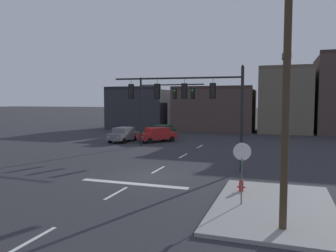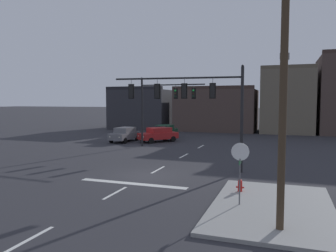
% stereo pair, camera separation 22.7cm
% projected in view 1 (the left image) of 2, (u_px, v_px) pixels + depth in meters
% --- Properties ---
extents(ground_plane, '(400.00, 400.00, 0.00)m').
position_uv_depth(ground_plane, '(147.00, 176.00, 20.53)').
color(ground_plane, '#2B2B30').
extents(sidewalk_near_corner, '(5.00, 8.00, 0.15)m').
position_uv_depth(sidewalk_near_corner, '(274.00, 207.00, 14.32)').
color(sidewalk_near_corner, gray).
rests_on(sidewalk_near_corner, ground).
extents(stop_bar_paint, '(6.40, 0.50, 0.01)m').
position_uv_depth(stop_bar_paint, '(133.00, 184.00, 18.64)').
color(stop_bar_paint, silver).
rests_on(stop_bar_paint, ground).
extents(lane_centreline, '(0.16, 26.40, 0.01)m').
position_uv_depth(lane_centreline, '(158.00, 170.00, 22.42)').
color(lane_centreline, silver).
rests_on(lane_centreline, ground).
extents(signal_mast_near_side, '(8.75, 0.79, 6.91)m').
position_uv_depth(signal_mast_near_side, '(195.00, 98.00, 22.08)').
color(signal_mast_near_side, black).
rests_on(signal_mast_near_side, ground).
extents(signal_mast_far_side, '(6.64, 0.56, 6.97)m').
position_uv_depth(signal_mast_far_side, '(160.00, 100.00, 32.86)').
color(signal_mast_far_side, black).
rests_on(signal_mast_far_side, ground).
extents(stop_sign, '(0.76, 0.64, 2.83)m').
position_uv_depth(stop_sign, '(242.00, 159.00, 14.33)').
color(stop_sign, '#56565B').
rests_on(stop_sign, ground).
extents(car_lot_nearside, '(4.07, 4.60, 1.61)m').
position_uv_depth(car_lot_nearside, '(157.00, 134.00, 37.52)').
color(car_lot_nearside, '#A81E1E').
rests_on(car_lot_nearside, ground).
extents(car_lot_middle, '(2.09, 4.53, 1.61)m').
position_uv_depth(car_lot_middle, '(163.00, 131.00, 41.55)').
color(car_lot_middle, '#143D28').
rests_on(car_lot_middle, ground).
extents(car_lot_farside, '(2.04, 4.51, 1.61)m').
position_uv_depth(car_lot_farside, '(123.00, 134.00, 37.67)').
color(car_lot_farside, slate).
rests_on(car_lot_farside, ground).
extents(utility_pole, '(2.20, 2.57, 9.91)m').
position_uv_depth(utility_pole, '(287.00, 79.00, 11.46)').
color(utility_pole, '#423323').
rests_on(utility_pole, ground).
extents(fire_hydrant, '(0.40, 0.30, 0.75)m').
position_uv_depth(fire_hydrant, '(241.00, 188.00, 16.55)').
color(fire_hydrant, red).
rests_on(fire_hydrant, ground).
extents(building_row, '(42.68, 10.45, 11.16)m').
position_uv_depth(building_row, '(270.00, 103.00, 49.86)').
color(building_row, '#2D2D33').
rests_on(building_row, ground).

